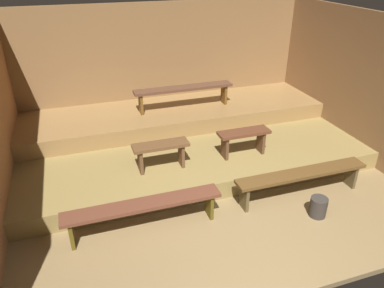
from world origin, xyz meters
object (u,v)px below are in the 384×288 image
object	(u,v)px
bench_lower_left	(161,150)
bench_lower_right	(244,137)
bench_middle_center	(184,91)
bench_floor_left	(143,208)
bench_floor_right	(302,176)
pail_floor	(318,207)

from	to	relation	value
bench_lower_left	bench_lower_right	bearing A→B (deg)	0.00
bench_middle_center	bench_lower_right	bearing A→B (deg)	-71.69
bench_floor_left	bench_floor_right	world-z (taller)	same
bench_floor_left	bench_lower_right	distance (m)	2.22
bench_floor_left	bench_middle_center	xyz separation A→B (m)	(1.41, 2.67, 0.60)
bench_lower_left	bench_lower_right	world-z (taller)	same
bench_lower_right	pail_floor	xyz separation A→B (m)	(0.50, -1.52, -0.49)
bench_floor_right	bench_lower_right	bearing A→B (deg)	116.62
bench_lower_right	pail_floor	bearing A→B (deg)	-71.81
bench_lower_right	bench_middle_center	world-z (taller)	bench_middle_center
bench_floor_right	bench_middle_center	distance (m)	2.94
bench_lower_left	bench_lower_right	distance (m)	1.44
bench_floor_left	pail_floor	distance (m)	2.51
bench_floor_left	bench_lower_left	xyz separation A→B (m)	(0.51, 1.02, 0.26)
bench_floor_right	bench_lower_right	xyz separation A→B (m)	(-0.51, 1.02, 0.26)
bench_lower_left	bench_middle_center	xyz separation A→B (m)	(0.90, 1.65, 0.34)
bench_floor_right	bench_lower_right	distance (m)	1.17
bench_lower_right	bench_middle_center	size ratio (longest dim) A/B	0.45
bench_floor_left	bench_lower_right	size ratio (longest dim) A/B	2.42
bench_lower_right	bench_middle_center	distance (m)	1.77
bench_middle_center	pail_floor	distance (m)	3.44
bench_middle_center	pail_floor	world-z (taller)	bench_middle_center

